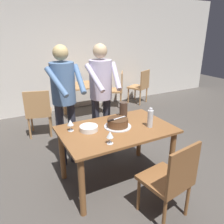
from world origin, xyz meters
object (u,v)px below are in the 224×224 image
cake_on_platter (118,123)px  plate_stack (89,128)px  hurricane_lamp (123,109)px  background_table (86,91)px  wine_glass_far (70,123)px  main_dining_table (116,137)px  person_cutting_cake (101,90)px  cake_knife (113,120)px  person_standing_beside (64,94)px  wine_glass_near (110,135)px  chair_near_side (171,179)px  water_bottle (150,118)px  background_chair_3 (117,88)px  background_chair_2 (39,111)px  background_chair_1 (140,85)px

cake_on_platter → plate_stack: (-0.36, 0.07, -0.02)m
hurricane_lamp → background_table: bearing=82.8°
wine_glass_far → background_table: (1.06, 2.20, -0.28)m
hurricane_lamp → main_dining_table: bearing=-132.7°
main_dining_table → person_cutting_cake: (0.10, 0.65, 0.45)m
cake_knife → person_standing_beside: size_ratio=0.16×
cake_knife → hurricane_lamp: (0.31, 0.28, -0.01)m
wine_glass_near → main_dining_table: bearing=50.5°
background_table → chair_near_side: bearing=-96.6°
chair_near_side → wine_glass_far: bearing=124.1°
water_bottle → background_chair_3: size_ratio=0.28×
wine_glass_near → plate_stack: bearing=100.4°
plate_stack → wine_glass_far: (-0.19, 0.10, 0.07)m
wine_glass_near → wine_glass_far: (-0.27, 0.50, 0.00)m
wine_glass_far → background_chair_2: background_chair_2 is taller
main_dining_table → person_cutting_cake: 0.79m
wine_glass_far → person_standing_beside: person_standing_beside is taller
person_standing_beside → chair_near_side: (0.61, -1.49, -0.58)m
cake_on_platter → water_bottle: water_bottle is taller
wine_glass_far → background_table: size_ratio=0.14×
wine_glass_far → water_bottle: bearing=-21.4°
wine_glass_near → person_standing_beside: bearing=100.7°
wine_glass_near → wine_glass_far: size_ratio=1.00×
cake_on_platter → person_standing_beside: (-0.47, 0.64, 0.27)m
wine_glass_far → water_bottle: size_ratio=0.58×
main_dining_table → cake_knife: 0.24m
person_standing_beside → chair_near_side: person_standing_beside is taller
main_dining_table → hurricane_lamp: (0.28, 0.30, 0.23)m
cake_on_platter → background_chair_3: bearing=60.8°
hurricane_lamp → person_standing_beside: 0.84m
plate_stack → background_chair_2: size_ratio=0.24×
main_dining_table → cake_knife: bearing=149.8°
cake_knife → background_chair_3: bearing=59.8°
cake_knife → background_table: (0.58, 2.39, -0.29)m
water_bottle → wine_glass_far: bearing=158.6°
background_chair_2 → background_chair_3: 2.24m
background_table → cake_on_platter: bearing=-102.1°
person_standing_beside → background_chair_3: 2.79m
wine_glass_near → person_standing_beside: person_standing_beside is taller
chair_near_side → hurricane_lamp: bearing=84.5°
background_table → background_chair_1: (1.63, 0.16, -0.09)m
wine_glass_near → chair_near_side: chair_near_side is taller
person_cutting_cake → person_standing_beside: same height
wine_glass_near → background_chair_3: (1.73, 2.92, -0.36)m
wine_glass_far → person_standing_beside: bearing=80.2°
water_bottle → background_chair_1: water_bottle is taller
wine_glass_far → background_chair_3: size_ratio=0.16×
plate_stack → wine_glass_far: bearing=153.4°
cake_on_platter → plate_stack: bearing=168.6°
cake_on_platter → wine_glass_far: bearing=162.9°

